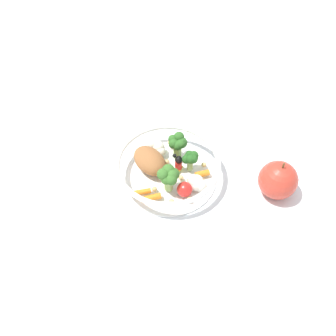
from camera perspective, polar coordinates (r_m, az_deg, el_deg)
name	(u,v)px	position (r m, az deg, el deg)	size (l,w,h in m)	color
ground_plane	(167,182)	(0.74, -0.13, -2.12)	(2.40, 2.40, 0.00)	white
food_container	(168,167)	(0.73, 0.04, 0.22)	(0.21, 0.21, 0.07)	white
loose_apple	(278,180)	(0.73, 16.49, -1.79)	(0.07, 0.07, 0.09)	#BC3828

